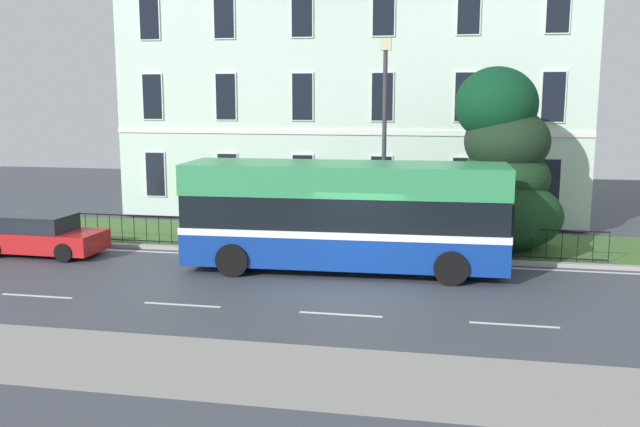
{
  "coord_description": "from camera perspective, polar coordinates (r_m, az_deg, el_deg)",
  "views": [
    {
      "loc": [
        2.61,
        -17.64,
        5.16
      ],
      "look_at": [
        -1.56,
        3.59,
        1.49
      ],
      "focal_mm": 39.39,
      "sensor_mm": 36.0,
      "label": 1
    }
  ],
  "objects": [
    {
      "name": "ground_plane",
      "position": [
        19.37,
        2.97,
        -5.9
      ],
      "size": [
        60.0,
        56.0,
        0.18
      ],
      "color": "#3E414B"
    },
    {
      "name": "single_decker_bus",
      "position": [
        20.63,
        2.04,
        -0.1
      ],
      "size": [
        9.51,
        2.96,
        3.19
      ],
      "rotation": [
        0.0,
        0.0,
        0.04
      ],
      "color": "navy",
      "rests_on": "ground_plane"
    },
    {
      "name": "georgian_townhouse",
      "position": [
        32.97,
        3.34,
        12.13
      ],
      "size": [
        19.32,
        10.79,
        12.9
      ],
      "color": "silver",
      "rests_on": "ground_plane"
    },
    {
      "name": "evergreen_tree",
      "position": [
        24.07,
        14.57,
        3.28
      ],
      "size": [
        3.99,
        3.99,
        6.06
      ],
      "color": "#423328",
      "rests_on": "ground_plane"
    },
    {
      "name": "street_lamp_post",
      "position": [
        22.6,
        5.25,
        6.64
      ],
      "size": [
        0.36,
        0.24,
        6.77
      ],
      "color": "#333338",
      "rests_on": "ground_plane"
    },
    {
      "name": "parked_hatchback_00",
      "position": [
        24.62,
        -21.74,
        -1.65
      ],
      "size": [
        4.0,
        1.87,
        1.32
      ],
      "rotation": [
        0.0,
        0.0,
        -0.03
      ],
      "color": "red",
      "rests_on": "ground_plane"
    },
    {
      "name": "iron_verge_railing",
      "position": [
        22.95,
        -0.41,
        -1.78
      ],
      "size": [
        18.21,
        0.04,
        0.97
      ],
      "color": "black",
      "rests_on": "ground_plane"
    }
  ]
}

